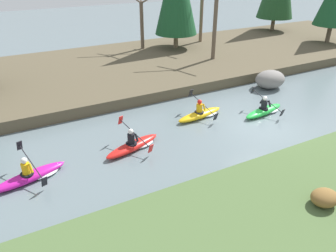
# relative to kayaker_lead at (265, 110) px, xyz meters

# --- Properties ---
(ground_plane) EXTENTS (90.00, 90.00, 0.00)m
(ground_plane) POSITION_rel_kayaker_lead_xyz_m (-1.19, -1.06, -0.20)
(ground_plane) COLOR slate
(riverbank_far) EXTENTS (44.00, 11.76, 0.62)m
(riverbank_far) POSITION_rel_kayaker_lead_xyz_m (-1.19, 9.74, 0.11)
(riverbank_far) COLOR brown
(riverbank_far) RESTS_ON ground
(bare_tree_mid_upstream) EXTENTS (2.67, 2.64, 4.76)m
(bare_tree_mid_upstream) POSITION_rel_kayaker_lead_xyz_m (-1.18, 12.95, 2.67)
(bare_tree_mid_upstream) COLOR brown
(bare_tree_mid_upstream) RESTS_ON riverbank_far
(bare_tree_mid_downstream) EXTENTS (3.11, 3.07, 5.60)m
(bare_tree_mid_downstream) POSITION_rel_kayaker_lead_xyz_m (2.15, 7.91, 3.07)
(bare_tree_mid_downstream) COLOR brown
(bare_tree_mid_downstream) RESTS_ON riverbank_far
(shrub_clump_second) EXTENTS (0.90, 0.75, 0.49)m
(shrub_clump_second) POSITION_rel_kayaker_lead_xyz_m (-3.79, -6.60, 0.59)
(shrub_clump_second) COLOR brown
(shrub_clump_second) RESTS_ON riverbank_near
(kayaker_lead) EXTENTS (2.79, 2.06, 1.20)m
(kayaker_lead) POSITION_rel_kayaker_lead_xyz_m (0.00, 0.00, 0.00)
(kayaker_lead) COLOR green
(kayaker_lead) RESTS_ON ground
(kayaker_middle) EXTENTS (2.80, 2.07, 1.20)m
(kayaker_middle) POSITION_rel_kayaker_lead_xyz_m (-3.16, 1.18, 0.00)
(kayaker_middle) COLOR yellow
(kayaker_middle) RESTS_ON ground
(kayaker_trailing) EXTENTS (2.76, 2.02, 1.20)m
(kayaker_trailing) POSITION_rel_kayaker_lead_xyz_m (-7.35, -0.05, 0.00)
(kayaker_trailing) COLOR red
(kayaker_trailing) RESTS_ON ground
(kayaker_far_back) EXTENTS (2.78, 2.04, 1.20)m
(kayaker_far_back) POSITION_rel_kayaker_lead_xyz_m (-11.49, -0.30, 0.00)
(kayaker_far_back) COLOR #C61999
(kayaker_far_back) RESTS_ON ground
(boulder_midstream) EXTENTS (1.94, 1.52, 1.10)m
(boulder_midstream) POSITION_rel_kayaker_lead_xyz_m (2.82, 2.71, 0.35)
(boulder_midstream) COLOR gray
(boulder_midstream) RESTS_ON ground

